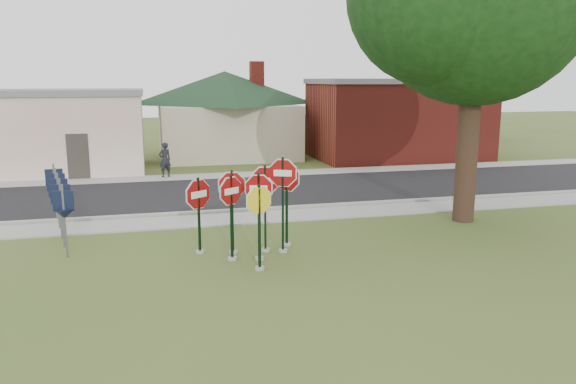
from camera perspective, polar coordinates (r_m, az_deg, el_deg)
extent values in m
plane|color=#3C521E|center=(14.07, -2.01, -8.16)|extent=(120.00, 120.00, 0.00)
cube|color=gray|center=(19.26, -5.44, -2.73)|extent=(60.00, 1.60, 0.06)
cube|color=black|center=(23.61, -7.09, -0.16)|extent=(60.00, 7.00, 0.04)
cube|color=gray|center=(27.81, -8.18, 1.58)|extent=(60.00, 1.60, 0.06)
cube|color=gray|center=(20.21, -5.87, -1.95)|extent=(60.00, 0.20, 0.14)
cylinder|color=gray|center=(15.01, -2.92, -6.74)|extent=(0.24, 0.24, 0.08)
cube|color=black|center=(14.70, -2.96, -2.54)|extent=(0.07, 0.07, 2.35)
cylinder|color=white|center=(14.54, -2.99, 0.38)|extent=(0.96, 0.37, 1.01)
cylinder|color=maroon|center=(14.54, -2.99, 0.38)|extent=(0.89, 0.35, 0.94)
cube|color=white|center=(14.54, -2.99, 0.38)|extent=(0.44, 0.17, 0.16)
cylinder|color=gray|center=(14.25, -2.89, -7.74)|extent=(0.24, 0.24, 0.08)
cube|color=black|center=(13.94, -2.93, -3.64)|extent=(0.07, 0.07, 2.19)
cylinder|color=white|center=(13.78, -2.96, -0.84)|extent=(0.94, 0.33, 0.98)
cylinder|color=yellow|center=(13.78, -2.96, -0.84)|extent=(0.87, 0.31, 0.91)
cylinder|color=gray|center=(15.06, -5.68, -6.72)|extent=(0.24, 0.24, 0.08)
cube|color=black|center=(14.76, -5.77, -2.64)|extent=(0.08, 0.08, 2.29)
cylinder|color=white|center=(14.60, -5.82, 0.11)|extent=(0.87, 0.60, 1.05)
cylinder|color=maroon|center=(14.60, -5.82, 0.11)|extent=(0.81, 0.57, 0.97)
cube|color=white|center=(14.60, -5.82, 0.11)|extent=(0.40, 0.28, 0.17)
cylinder|color=gray|center=(15.64, -0.52, -5.98)|extent=(0.24, 0.24, 0.08)
cube|color=black|center=(15.30, -0.53, -1.37)|extent=(0.07, 0.07, 2.66)
cylinder|color=white|center=(15.13, -0.53, 1.94)|extent=(0.99, 0.44, 1.07)
cylinder|color=maroon|center=(15.13, -0.53, 1.94)|extent=(0.92, 0.41, 1.00)
cube|color=white|center=(15.13, -0.53, 1.94)|extent=(0.46, 0.20, 0.17)
cylinder|color=gray|center=(15.72, -2.30, -5.90)|extent=(0.24, 0.24, 0.08)
cube|color=black|center=(15.41, -2.34, -1.70)|extent=(0.07, 0.06, 2.44)
cylinder|color=white|center=(15.25, -2.36, 1.16)|extent=(1.09, 0.16, 1.10)
cylinder|color=maroon|center=(15.25, -2.36, 1.16)|extent=(1.01, 0.16, 1.02)
cube|color=white|center=(15.25, -2.36, 1.16)|extent=(0.50, 0.08, 0.18)
cylinder|color=gray|center=(15.60, -5.59, -6.08)|extent=(0.24, 0.24, 0.08)
cube|color=black|center=(15.30, -5.67, -2.07)|extent=(0.06, 0.05, 2.32)
cylinder|color=white|center=(15.14, -5.73, 0.67)|extent=(1.04, 0.05, 1.04)
cylinder|color=maroon|center=(15.14, -5.73, 0.67)|extent=(0.96, 0.06, 0.96)
cube|color=white|center=(15.14, -5.73, 0.67)|extent=(0.48, 0.03, 0.17)
cylinder|color=gray|center=(16.24, -0.13, -5.32)|extent=(0.24, 0.24, 0.08)
cube|color=black|center=(15.94, -0.13, -1.21)|extent=(0.08, 0.08, 2.46)
cylinder|color=white|center=(15.79, -0.13, 1.53)|extent=(0.81, 0.84, 1.15)
cylinder|color=maroon|center=(15.79, -0.13, 1.53)|extent=(0.76, 0.78, 1.07)
cube|color=white|center=(15.79, -0.13, 1.53)|extent=(0.38, 0.39, 0.18)
cylinder|color=gray|center=(15.74, -8.92, -6.01)|extent=(0.24, 0.24, 0.08)
cube|color=black|center=(15.47, -9.04, -2.40)|extent=(0.08, 0.08, 2.12)
cylinder|color=white|center=(15.34, -9.10, -0.23)|extent=(0.96, 0.67, 1.15)
cylinder|color=maroon|center=(15.34, -9.10, -0.23)|extent=(0.89, 0.62, 1.07)
cube|color=white|center=(15.34, -9.10, -0.23)|extent=(0.44, 0.31, 0.18)
cube|color=#59595E|center=(16.07, -21.74, -2.78)|extent=(0.05, 0.05, 2.00)
cube|color=black|center=(15.96, -21.88, -0.86)|extent=(0.55, 0.13, 0.55)
cone|color=black|center=(16.03, -21.79, -2.08)|extent=(0.65, 0.65, 0.25)
cube|color=#59595E|center=(17.07, -21.98, -2.00)|extent=(0.05, 0.05, 2.00)
cube|color=black|center=(16.96, -22.11, -0.20)|extent=(0.55, 0.09, 0.55)
cone|color=black|center=(17.02, -22.03, -1.35)|extent=(0.62, 0.62, 0.25)
cube|color=#59595E|center=(18.06, -22.19, -1.32)|extent=(0.05, 0.05, 2.00)
cube|color=black|center=(17.96, -22.32, 0.40)|extent=(0.55, 0.05, 0.55)
cone|color=black|center=(18.02, -22.23, -0.70)|extent=(0.58, 0.58, 0.25)
cube|color=#59595E|center=(19.06, -22.38, -0.70)|extent=(0.05, 0.05, 2.00)
cube|color=black|center=(18.96, -22.50, 0.92)|extent=(0.55, 0.05, 0.55)
cone|color=black|center=(19.02, -22.42, -0.11)|extent=(0.58, 0.58, 0.25)
cube|color=#59595E|center=(20.06, -22.55, -0.15)|extent=(0.05, 0.05, 2.00)
cube|color=black|center=(19.97, -22.67, 1.40)|extent=(0.55, 0.09, 0.55)
cone|color=black|center=(20.03, -22.59, 0.41)|extent=(0.62, 0.62, 0.25)
cube|color=silver|center=(31.72, -25.48, 5.38)|extent=(12.00, 6.00, 4.00)
cube|color=slate|center=(31.61, -25.80, 9.07)|extent=(12.20, 6.20, 0.30)
cube|color=#332D28|center=(28.42, -20.54, 3.36)|extent=(1.00, 0.10, 2.20)
cube|color=#B3A98E|center=(35.43, -6.33, 6.28)|extent=(8.00, 8.00, 3.20)
pyramid|color=#15301D|center=(35.30, -6.46, 12.11)|extent=(11.60, 11.60, 2.00)
cube|color=maroon|center=(35.62, -3.20, 11.83)|extent=(0.80, 0.80, 1.60)
cube|color=maroon|center=(34.84, 11.12, 7.12)|extent=(10.00, 6.00, 4.50)
cube|color=slate|center=(34.76, 11.27, 10.99)|extent=(10.20, 6.20, 0.30)
cube|color=white|center=(31.31, 10.09, 7.34)|extent=(2.00, 0.08, 0.90)
cylinder|color=black|center=(19.48, 17.83, 5.57)|extent=(0.70, 0.70, 5.84)
cylinder|color=black|center=(46.24, 18.50, 7.44)|extent=(0.50, 0.50, 4.00)
sphere|color=black|center=(46.17, 18.78, 11.89)|extent=(5.60, 5.60, 5.60)
imported|color=black|center=(27.75, -12.40, 3.23)|extent=(0.72, 0.62, 1.68)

